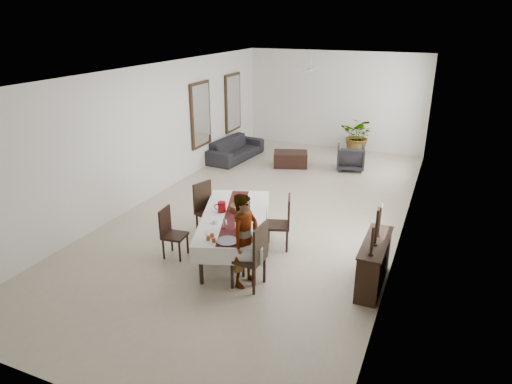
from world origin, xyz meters
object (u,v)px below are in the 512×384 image
(woman, at_px, (245,240))
(sofa, at_px, (236,149))
(dining_table_top, at_px, (234,217))
(red_pitcher, at_px, (222,207))
(sideboard_body, at_px, (374,264))

(woman, xyz_separation_m, sofa, (-3.28, 6.46, -0.49))
(dining_table_top, xyz_separation_m, red_pitcher, (-0.29, 0.06, 0.14))
(sofa, bearing_deg, sideboard_body, -131.29)
(sideboard_body, bearing_deg, red_pitcher, 176.24)
(woman, bearing_deg, sideboard_body, -54.65)
(dining_table_top, relative_size, red_pitcher, 12.00)
(red_pitcher, bearing_deg, woman, -46.40)
(red_pitcher, relative_size, sideboard_body, 0.15)
(dining_table_top, bearing_deg, sideboard_body, -22.49)
(dining_table_top, height_order, sofa, dining_table_top)
(woman, distance_m, sideboard_body, 2.17)
(dining_table_top, height_order, woman, woman)
(woman, bearing_deg, sofa, 40.55)
(woman, xyz_separation_m, sideboard_body, (1.98, 0.79, -0.41))
(dining_table_top, relative_size, sofa, 1.09)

